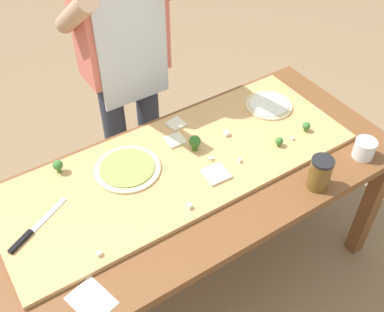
{
  "coord_description": "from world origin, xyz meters",
  "views": [
    {
      "loc": [
        -0.75,
        -1.12,
        2.15
      ],
      "look_at": [
        0.01,
        0.04,
        0.82
      ],
      "focal_mm": 43.24,
      "sensor_mm": 36.0,
      "label": 1
    }
  ],
  "objects_px": {
    "cheese_crumble_d": "(240,160)",
    "sauce_jar": "(320,173)",
    "pizza_slice_far_left": "(216,174)",
    "broccoli_floret_back_right": "(279,141)",
    "cheese_crumble_c": "(211,159)",
    "prep_table": "(195,189)",
    "cheese_crumble_b": "(99,254)",
    "cheese_crumble_f": "(189,206)",
    "pizza_whole_pesto_green": "(127,168)",
    "broccoli_floret_front_mid": "(195,142)",
    "chefs_knife": "(31,232)",
    "pizza_slice_near_left": "(175,140)",
    "pizza_whole_white_garlic": "(269,105)",
    "broccoli_floret_center_right": "(58,165)",
    "recipe_note": "(91,301)",
    "pizza_slice_center": "(176,124)",
    "cheese_crumble_a": "(292,139)",
    "flour_cup": "(364,150)",
    "broccoli_floret_back_mid": "(306,126)",
    "cheese_crumble_e": "(227,134)"
  },
  "relations": [
    {
      "from": "broccoli_floret_front_mid",
      "to": "prep_table",
      "type": "bearing_deg",
      "value": -122.94
    },
    {
      "from": "cheese_crumble_a",
      "to": "flour_cup",
      "type": "relative_size",
      "value": 0.13
    },
    {
      "from": "cheese_crumble_b",
      "to": "sauce_jar",
      "type": "xyz_separation_m",
      "value": [
        0.89,
        -0.16,
        0.05
      ]
    },
    {
      "from": "pizza_slice_near_left",
      "to": "cheese_crumble_b",
      "type": "xyz_separation_m",
      "value": [
        -0.54,
        -0.37,
        0.0
      ]
    },
    {
      "from": "pizza_whole_white_garlic",
      "to": "broccoli_floret_center_right",
      "type": "distance_m",
      "value": 1.03
    },
    {
      "from": "pizza_whole_white_garlic",
      "to": "broccoli_floret_back_right",
      "type": "bearing_deg",
      "value": -121.19
    },
    {
      "from": "pizza_whole_white_garlic",
      "to": "broccoli_floret_back_mid",
      "type": "height_order",
      "value": "broccoli_floret_back_mid"
    },
    {
      "from": "prep_table",
      "to": "chefs_knife",
      "type": "distance_m",
      "value": 0.7
    },
    {
      "from": "cheese_crumble_a",
      "to": "cheese_crumble_f",
      "type": "height_order",
      "value": "cheese_crumble_f"
    },
    {
      "from": "broccoli_floret_back_mid",
      "to": "cheese_crumble_a",
      "type": "xyz_separation_m",
      "value": [
        -0.09,
        -0.01,
        -0.02
      ]
    },
    {
      "from": "pizza_whole_pesto_green",
      "to": "broccoli_floret_front_mid",
      "type": "distance_m",
      "value": 0.31
    },
    {
      "from": "pizza_slice_far_left",
      "to": "cheese_crumble_d",
      "type": "xyz_separation_m",
      "value": [
        0.13,
        0.01,
        0.0
      ]
    },
    {
      "from": "pizza_slice_center",
      "to": "sauce_jar",
      "type": "distance_m",
      "value": 0.69
    },
    {
      "from": "prep_table",
      "to": "broccoli_floret_center_right",
      "type": "distance_m",
      "value": 0.58
    },
    {
      "from": "chefs_knife",
      "to": "cheese_crumble_e",
      "type": "xyz_separation_m",
      "value": [
        0.93,
        0.05,
        0.0
      ]
    },
    {
      "from": "pizza_slice_near_left",
      "to": "cheese_crumble_c",
      "type": "height_order",
      "value": "cheese_crumble_c"
    },
    {
      "from": "pizza_slice_far_left",
      "to": "sauce_jar",
      "type": "height_order",
      "value": "sauce_jar"
    },
    {
      "from": "pizza_slice_near_left",
      "to": "cheese_crumble_d",
      "type": "height_order",
      "value": "cheese_crumble_d"
    },
    {
      "from": "cheese_crumble_c",
      "to": "sauce_jar",
      "type": "xyz_separation_m",
      "value": [
        0.29,
        -0.35,
        0.05
      ]
    },
    {
      "from": "broccoli_floret_back_right",
      "to": "cheese_crumble_d",
      "type": "bearing_deg",
      "value": 176.24
    },
    {
      "from": "pizza_slice_far_left",
      "to": "broccoli_floret_back_mid",
      "type": "distance_m",
      "value": 0.51
    },
    {
      "from": "pizza_whole_pesto_green",
      "to": "sauce_jar",
      "type": "distance_m",
      "value": 0.79
    },
    {
      "from": "cheese_crumble_c",
      "to": "broccoli_floret_back_right",
      "type": "bearing_deg",
      "value": -16.2
    },
    {
      "from": "pizza_slice_center",
      "to": "broccoli_floret_back_mid",
      "type": "height_order",
      "value": "broccoli_floret_back_mid"
    },
    {
      "from": "pizza_slice_center",
      "to": "broccoli_floret_front_mid",
      "type": "height_order",
      "value": "broccoli_floret_front_mid"
    },
    {
      "from": "pizza_slice_far_left",
      "to": "broccoli_floret_back_right",
      "type": "height_order",
      "value": "broccoli_floret_back_right"
    },
    {
      "from": "chefs_knife",
      "to": "cheese_crumble_f",
      "type": "xyz_separation_m",
      "value": [
        0.55,
        -0.22,
        0.0
      ]
    },
    {
      "from": "prep_table",
      "to": "cheese_crumble_b",
      "type": "distance_m",
      "value": 0.55
    },
    {
      "from": "chefs_knife",
      "to": "cheese_crumble_e",
      "type": "distance_m",
      "value": 0.93
    },
    {
      "from": "prep_table",
      "to": "broccoli_floret_back_right",
      "type": "relative_size",
      "value": 38.96
    },
    {
      "from": "pizza_whole_pesto_green",
      "to": "pizza_slice_far_left",
      "type": "relative_size",
      "value": 2.83
    },
    {
      "from": "chefs_knife",
      "to": "broccoli_floret_back_right",
      "type": "distance_m",
      "value": 1.09
    },
    {
      "from": "broccoli_floret_front_mid",
      "to": "recipe_note",
      "type": "relative_size",
      "value": 0.5
    },
    {
      "from": "sauce_jar",
      "to": "pizza_slice_center",
      "type": "bearing_deg",
      "value": 115.15
    },
    {
      "from": "cheese_crumble_e",
      "to": "recipe_note",
      "type": "xyz_separation_m",
      "value": [
        -0.85,
        -0.41,
        -0.03
      ]
    },
    {
      "from": "sauce_jar",
      "to": "cheese_crumble_d",
      "type": "bearing_deg",
      "value": 125.61
    },
    {
      "from": "chefs_knife",
      "to": "recipe_note",
      "type": "height_order",
      "value": "chefs_knife"
    },
    {
      "from": "broccoli_floret_back_right",
      "to": "flour_cup",
      "type": "bearing_deg",
      "value": -39.99
    },
    {
      "from": "sauce_jar",
      "to": "recipe_note",
      "type": "bearing_deg",
      "value": 178.3
    },
    {
      "from": "prep_table",
      "to": "pizza_slice_near_left",
      "type": "relative_size",
      "value": 22.31
    },
    {
      "from": "pizza_slice_far_left",
      "to": "pizza_slice_center",
      "type": "bearing_deg",
      "value": 85.35
    },
    {
      "from": "flour_cup",
      "to": "pizza_slice_center",
      "type": "bearing_deg",
      "value": 134.18
    },
    {
      "from": "prep_table",
      "to": "broccoli_floret_front_mid",
      "type": "distance_m",
      "value": 0.21
    },
    {
      "from": "chefs_knife",
      "to": "cheese_crumble_a",
      "type": "relative_size",
      "value": 22.31
    },
    {
      "from": "cheese_crumble_f",
      "to": "recipe_note",
      "type": "height_order",
      "value": "cheese_crumble_f"
    },
    {
      "from": "cheese_crumble_d",
      "to": "sauce_jar",
      "type": "height_order",
      "value": "sauce_jar"
    },
    {
      "from": "broccoli_floret_center_right",
      "to": "recipe_note",
      "type": "relative_size",
      "value": 0.42
    },
    {
      "from": "cheese_crumble_c",
      "to": "cheese_crumble_f",
      "type": "distance_m",
      "value": 0.28
    },
    {
      "from": "pizza_slice_far_left",
      "to": "cheese_crumble_d",
      "type": "relative_size",
      "value": 6.47
    },
    {
      "from": "cheese_crumble_c",
      "to": "flour_cup",
      "type": "height_order",
      "value": "flour_cup"
    }
  ]
}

